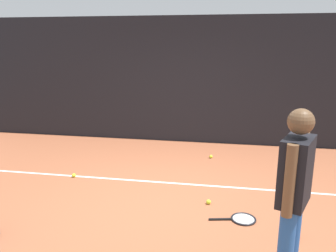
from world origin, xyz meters
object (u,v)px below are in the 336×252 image
(tennis_ball_by_fence, at_px, (211,156))
(water_bottle, at_px, (293,228))
(tennis_player, at_px, (294,191))
(tennis_racket, at_px, (241,219))
(tennis_ball_mid_court, at_px, (74,175))
(tennis_ball_near_player, at_px, (209,202))

(tennis_ball_by_fence, distance_m, water_bottle, 2.82)
(tennis_player, distance_m, water_bottle, 1.25)
(tennis_racket, height_order, tennis_ball_mid_court, tennis_ball_mid_court)
(tennis_player, height_order, tennis_racket, tennis_player)
(tennis_ball_near_player, xyz_separation_m, water_bottle, (1.02, -0.64, 0.07))
(tennis_ball_mid_court, distance_m, water_bottle, 3.56)
(tennis_player, xyz_separation_m, water_bottle, (0.23, 0.87, -0.86))
(tennis_racket, height_order, tennis_ball_near_player, tennis_ball_near_player)
(tennis_player, bearing_deg, tennis_ball_by_fence, 36.72)
(tennis_ball_mid_court, bearing_deg, tennis_ball_near_player, -14.10)
(tennis_player, height_order, tennis_ball_near_player, tennis_player)
(tennis_racket, xyz_separation_m, tennis_ball_mid_court, (-2.75, 0.94, 0.02))
(tennis_ball_by_fence, height_order, tennis_ball_mid_court, same)
(tennis_player, height_order, tennis_ball_by_fence, tennis_player)
(tennis_player, relative_size, water_bottle, 8.05)
(tennis_racket, bearing_deg, tennis_ball_mid_court, 149.65)
(tennis_ball_near_player, height_order, tennis_ball_by_fence, same)
(tennis_ball_near_player, bearing_deg, tennis_ball_mid_court, 165.90)
(tennis_player, xyz_separation_m, tennis_racket, (-0.36, 1.16, -0.95))
(tennis_player, xyz_separation_m, tennis_ball_near_player, (-0.80, 1.52, -0.93))
(tennis_player, distance_m, tennis_ball_mid_court, 3.87)
(tennis_player, height_order, tennis_ball_mid_court, tennis_player)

